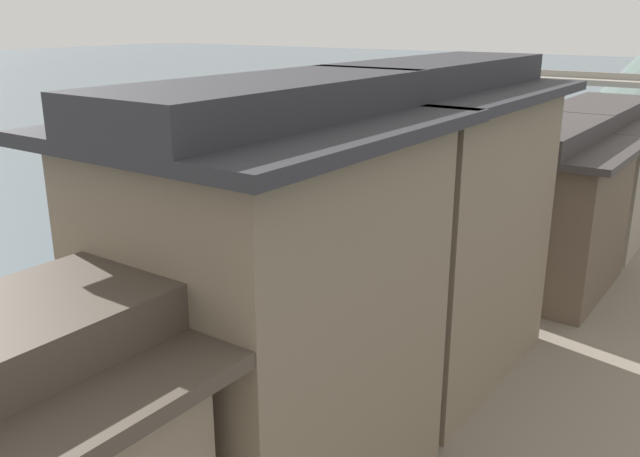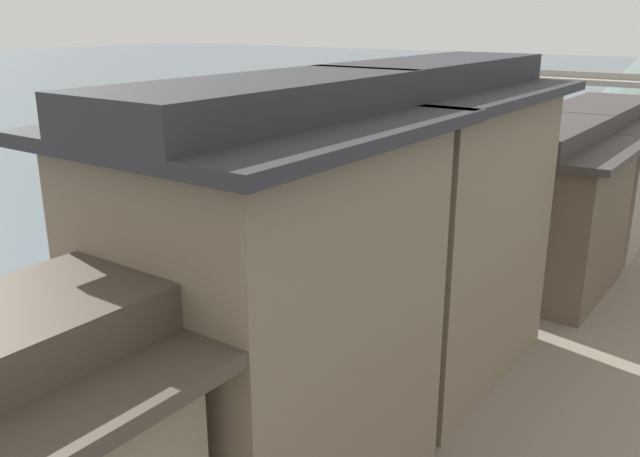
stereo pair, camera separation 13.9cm
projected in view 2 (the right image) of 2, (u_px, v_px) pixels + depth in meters
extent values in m
cube|color=#33281E|center=(255.00, 345.00, 22.12)|extent=(2.24, 5.17, 0.30)
cube|color=#33281E|center=(286.00, 309.00, 24.13)|extent=(1.06, 0.58, 0.27)
cube|color=#33281E|center=(217.00, 370.00, 19.95)|extent=(1.06, 0.58, 0.27)
cube|color=#33281E|center=(241.00, 337.00, 22.26)|extent=(1.11, 4.45, 0.08)
cube|color=#33281E|center=(269.00, 342.00, 21.88)|extent=(1.11, 4.45, 0.08)
ellipsoid|color=olive|center=(255.00, 333.00, 21.99)|extent=(1.30, 1.60, 0.55)
cube|color=#423328|center=(540.00, 184.00, 43.47)|extent=(1.13, 5.44, 0.20)
cube|color=#423328|center=(553.00, 174.00, 45.41)|extent=(0.99, 0.37, 0.18)
cube|color=#423328|center=(527.00, 189.00, 41.41)|extent=(0.99, 0.37, 0.18)
cube|color=#423328|center=(533.00, 181.00, 43.70)|extent=(0.11, 4.93, 0.08)
cube|color=#423328|center=(548.00, 183.00, 43.15)|extent=(0.11, 4.93, 0.08)
cube|color=#232326|center=(431.00, 257.00, 30.21)|extent=(1.05, 4.87, 0.27)
cube|color=#232326|center=(454.00, 239.00, 31.85)|extent=(0.81, 0.39, 0.24)
cube|color=#232326|center=(405.00, 266.00, 28.42)|extent=(0.81, 0.39, 0.24)
cube|color=#232326|center=(423.00, 251.00, 30.39)|extent=(0.23, 4.34, 0.08)
cube|color=#232326|center=(439.00, 255.00, 29.92)|extent=(0.23, 4.34, 0.08)
ellipsoid|color=#4C6B42|center=(431.00, 250.00, 30.11)|extent=(0.84, 1.15, 0.44)
cube|color=#423328|center=(576.00, 165.00, 49.12)|extent=(1.88, 3.72, 0.23)
cube|color=#423328|center=(577.00, 158.00, 50.49)|extent=(1.03, 0.57, 0.21)
cube|color=#423328|center=(575.00, 166.00, 47.61)|extent=(1.03, 0.57, 0.21)
cube|color=#423328|center=(569.00, 162.00, 49.25)|extent=(0.79, 3.00, 0.08)
cube|color=#423328|center=(584.00, 163.00, 48.89)|extent=(0.79, 3.00, 0.08)
ellipsoid|color=olive|center=(577.00, 160.00, 49.00)|extent=(1.26, 1.55, 0.53)
cube|color=#423328|center=(452.00, 158.00, 51.64)|extent=(2.14, 5.25, 0.22)
cube|color=#423328|center=(459.00, 149.00, 53.71)|extent=(0.98, 0.55, 0.20)
cube|color=#423328|center=(446.00, 161.00, 49.44)|extent=(0.98, 0.55, 0.20)
cube|color=#423328|center=(447.00, 155.00, 51.77)|extent=(1.11, 4.55, 0.08)
cube|color=#423328|center=(459.00, 156.00, 51.42)|extent=(1.11, 4.55, 0.08)
cube|color=#7F705B|center=(270.00, 330.00, 13.22)|extent=(4.50, 6.21, 7.80)
cube|color=brown|center=(182.00, 352.00, 15.06)|extent=(0.70, 6.21, 0.16)
cube|color=brown|center=(175.00, 243.00, 14.27)|extent=(0.70, 6.21, 0.16)
cube|color=#2D2D33|center=(265.00, 126.00, 12.01)|extent=(5.40, 7.11, 0.24)
cube|color=#2D2D33|center=(265.00, 99.00, 11.87)|extent=(2.70, 7.11, 0.70)
cube|color=#7F705B|center=(431.00, 238.00, 18.73)|extent=(4.42, 6.96, 7.80)
cube|color=brown|center=(353.00, 263.00, 20.54)|extent=(0.70, 6.96, 0.16)
cube|color=brown|center=(355.00, 180.00, 19.76)|extent=(0.70, 6.96, 0.16)
cube|color=#2D2D33|center=(439.00, 91.00, 17.52)|extent=(5.32, 7.86, 0.24)
cube|color=#2D2D33|center=(440.00, 73.00, 17.38)|extent=(2.65, 7.86, 0.70)
cube|color=brown|center=(536.00, 218.00, 25.05)|extent=(5.27, 5.91, 5.20)
cube|color=#4D4135|center=(462.00, 206.00, 26.71)|extent=(0.70, 5.91, 0.16)
cube|color=#3D3838|center=(544.00, 146.00, 24.23)|extent=(6.17, 6.81, 0.24)
cube|color=#3D3838|center=(545.00, 133.00, 24.09)|extent=(3.16, 6.81, 0.70)
cube|color=gray|center=(591.00, 180.00, 30.96)|extent=(5.23, 7.30, 5.20)
cube|color=gray|center=(527.00, 172.00, 32.61)|extent=(0.70, 7.30, 0.16)
cube|color=#3D3838|center=(598.00, 121.00, 30.14)|extent=(6.13, 8.20, 0.24)
cube|color=#3D3838|center=(599.00, 110.00, 30.00)|extent=(3.14, 8.20, 0.70)
cube|color=gray|center=(599.00, 82.00, 72.47)|extent=(29.59, 2.40, 0.60)
cylinder|color=gray|center=(517.00, 96.00, 78.00)|extent=(1.80, 1.80, 3.37)
cube|color=gray|center=(602.00, 76.00, 73.05)|extent=(29.59, 0.30, 0.70)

